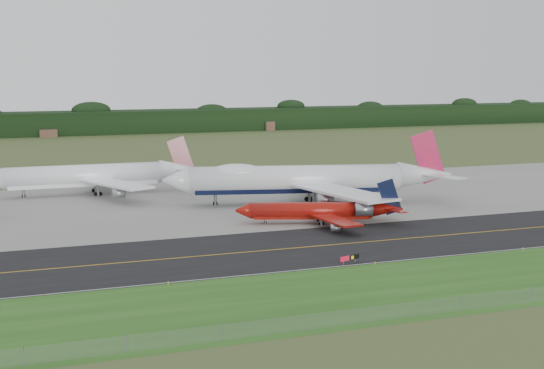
{
  "coord_description": "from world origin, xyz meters",
  "views": [
    {
      "loc": [
        -55.19,
        -137.54,
        34.54
      ],
      "look_at": [
        2.11,
        22.0,
        8.51
      ],
      "focal_mm": 50.0,
      "sensor_mm": 36.0,
      "label": 1
    }
  ],
  "objects": [
    {
      "name": "edge_marker_left",
      "position": [
        -30.98,
        -20.5,
        0.25
      ],
      "size": [
        0.16,
        0.16,
        0.5
      ],
      "primitive_type": "cylinder",
      "color": "yellow",
      "rests_on": "ground"
    },
    {
      "name": "ground",
      "position": [
        0.0,
        0.0,
        0.0
      ],
      "size": [
        600.0,
        600.0,
        0.0
      ],
      "primitive_type": "plane",
      "color": "#3C4B23",
      "rests_on": "ground"
    },
    {
      "name": "jet_star_tail",
      "position": [
        -31.14,
        74.26,
        5.17
      ],
      "size": [
        58.61,
        49.24,
        15.51
      ],
      "color": "white",
      "rests_on": "ground"
    },
    {
      "name": "grass_verge",
      "position": [
        0.0,
        -35.0,
        0.01
      ],
      "size": [
        400.0,
        30.0,
        0.01
      ],
      "primitive_type": "cube",
      "color": "#255118",
      "rests_on": "ground"
    },
    {
      "name": "horizon_treeline",
      "position": [
        0.0,
        273.76,
        5.47
      ],
      "size": [
        700.0,
        25.0,
        12.0
      ],
      "color": "black",
      "rests_on": "ground"
    },
    {
      "name": "taxiway",
      "position": [
        0.0,
        -4.0,
        0.01
      ],
      "size": [
        400.0,
        32.0,
        0.02
      ],
      "primitive_type": "cube",
      "color": "black",
      "rests_on": "ground"
    },
    {
      "name": "apron",
      "position": [
        0.0,
        51.0,
        0.01
      ],
      "size": [
        400.0,
        78.0,
        0.01
      ],
      "primitive_type": "cube",
      "color": "gray",
      "rests_on": "ground"
    },
    {
      "name": "edge_marker_right",
      "position": [
        38.14,
        -20.5,
        0.25
      ],
      "size": [
        0.16,
        0.16,
        0.5
      ],
      "primitive_type": "cylinder",
      "color": "yellow",
      "rests_on": "ground"
    },
    {
      "name": "jet_red_737",
      "position": [
        11.54,
        16.1,
        2.82
      ],
      "size": [
        36.86,
        29.25,
        10.21
      ],
      "color": "maroon",
      "rests_on": "ground"
    },
    {
      "name": "taxiway_edge_line",
      "position": [
        0.0,
        -19.5,
        0.03
      ],
      "size": [
        400.0,
        0.25,
        0.0
      ],
      "primitive_type": "cube",
      "color": "silver",
      "rests_on": "taxiway"
    },
    {
      "name": "jet_ba_747",
      "position": [
        17.8,
        40.13,
        6.43
      ],
      "size": [
        74.48,
        60.63,
        18.9
      ],
      "color": "white",
      "rests_on": "ground"
    },
    {
      "name": "perimeter_fence",
      "position": [
        0.0,
        -48.0,
        1.1
      ],
      "size": [
        320.0,
        0.1,
        320.0
      ],
      "color": "slate",
      "rests_on": "ground"
    },
    {
      "name": "edge_marker_center",
      "position": [
        6.31,
        -20.5,
        0.25
      ],
      "size": [
        0.16,
        0.16,
        0.5
      ],
      "primitive_type": "cylinder",
      "color": "yellow",
      "rests_on": "ground"
    },
    {
      "name": "taxiway_centreline",
      "position": [
        0.0,
        -4.0,
        0.03
      ],
      "size": [
        400.0,
        0.4,
        0.0
      ],
      "primitive_type": "cube",
      "color": "#C68C12",
      "rests_on": "taxiway"
    },
    {
      "name": "taxiway_sign",
      "position": [
        2.35,
        -18.43,
        1.06
      ],
      "size": [
        4.34,
        1.6,
        1.51
      ],
      "color": "slate",
      "rests_on": "ground"
    }
  ]
}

